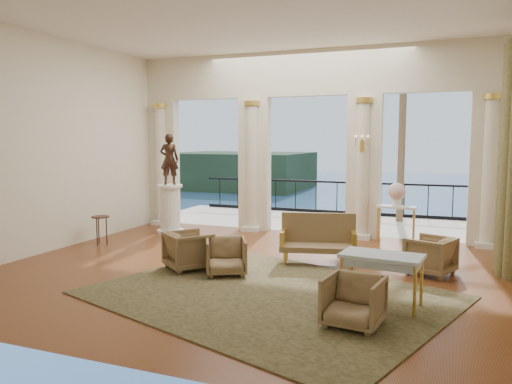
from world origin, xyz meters
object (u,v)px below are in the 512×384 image
at_px(armchair_d, 189,249).
at_px(side_table, 100,220).
at_px(armchair_c, 430,254).
at_px(settee, 318,239).
at_px(statue, 169,159).
at_px(armchair_b, 354,299).
at_px(console_table, 396,212).
at_px(pedestal, 170,210).
at_px(armchair_a, 226,255).
at_px(game_table, 382,260).

relative_size(armchair_d, side_table, 1.19).
xyz_separation_m(armchair_c, settee, (-2.03, 0.09, 0.10)).
distance_m(statue, side_table, 2.31).
distance_m(armchair_b, console_table, 5.56).
bearing_deg(statue, pedestal, -61.66).
distance_m(armchair_d, side_table, 3.10).
bearing_deg(settee, armchair_c, -15.67).
bearing_deg(armchair_a, armchair_c, -5.95).
distance_m(settee, side_table, 4.95).
bearing_deg(console_table, game_table, -81.56).
distance_m(statue, console_table, 5.59).
xyz_separation_m(pedestal, console_table, (5.39, 0.93, 0.10)).
relative_size(armchair_d, game_table, 0.66).
distance_m(armchair_d, statue, 3.91).
xyz_separation_m(statue, side_table, (-0.73, -1.77, -1.30)).
relative_size(armchair_b, console_table, 0.78).
bearing_deg(armchair_a, side_table, 133.68).
bearing_deg(console_table, armchair_b, -84.43).
bearing_deg(pedestal, side_table, -112.44).
height_order(armchair_a, console_table, console_table).
distance_m(armchair_c, settee, 2.03).
xyz_separation_m(armchair_b, game_table, (0.23, 0.88, 0.33)).
bearing_deg(statue, armchair_c, 148.20).
distance_m(armchair_a, armchair_b, 2.98).
distance_m(game_table, console_table, 4.67).
relative_size(armchair_b, statue, 0.56).
height_order(settee, console_table, settee).
bearing_deg(settee, statue, 145.92).
height_order(armchair_c, armchair_d, armchair_d).
bearing_deg(statue, side_table, 50.89).
xyz_separation_m(game_table, side_table, (-6.39, 1.97, -0.13)).
height_order(armchair_a, pedestal, pedestal).
distance_m(armchair_b, side_table, 6.80).
height_order(armchair_a, armchair_c, armchair_c).
height_order(armchair_c, statue, statue).
bearing_deg(armchair_d, armchair_a, -147.29).
relative_size(settee, statue, 1.21).
distance_m(armchair_d, game_table, 3.62).
distance_m(armchair_b, settee, 3.26).
bearing_deg(armchair_a, console_table, 30.31).
bearing_deg(settee, console_table, 51.77).
bearing_deg(pedestal, armchair_d, -53.76).
relative_size(settee, side_table, 2.36).
relative_size(game_table, pedestal, 0.96).
xyz_separation_m(armchair_a, settee, (1.29, 1.40, 0.11)).
distance_m(armchair_b, armchair_d, 3.70).
height_order(armchair_a, armchair_b, armchair_b).
xyz_separation_m(game_table, statue, (-5.66, 3.73, 1.17)).
height_order(armchair_b, armchair_d, armchair_d).
height_order(armchair_b, armchair_c, armchair_c).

